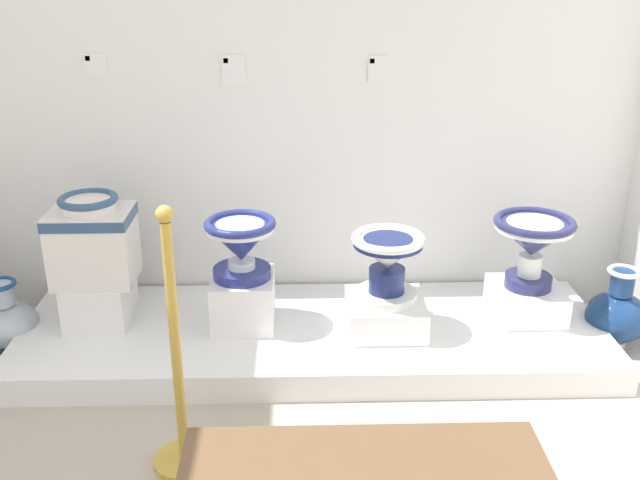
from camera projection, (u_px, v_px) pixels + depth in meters
name	position (u px, v px, depth m)	size (l,w,h in m)	color
wall_back	(310.00, 33.00, 3.64)	(3.68, 0.06, 2.99)	white
display_platform	(313.00, 337.00, 3.67)	(2.91, 0.96, 0.14)	white
plinth_block_tall_cobalt	(100.00, 300.00, 3.66)	(0.30, 0.35, 0.22)	white
antique_toilet_tall_cobalt	(93.00, 238.00, 3.53)	(0.40, 0.31, 0.44)	white
plinth_block_squat_floral	(243.00, 300.00, 3.62)	(0.30, 0.33, 0.25)	white
antique_toilet_squat_floral	(241.00, 242.00, 3.50)	(0.35, 0.35, 0.30)	navy
plinth_block_central_ornate	(385.00, 314.00, 3.58)	(0.38, 0.37, 0.16)	white
antique_toilet_central_ornate	(387.00, 258.00, 3.47)	(0.35, 0.35, 0.34)	white
plinth_block_slender_white	(526.00, 301.00, 3.72)	(0.35, 0.35, 0.16)	white
antique_toilet_slender_white	(533.00, 239.00, 3.59)	(0.40, 0.40, 0.37)	navy
info_placard_first	(95.00, 65.00, 3.63)	(0.11, 0.01, 0.12)	white
info_placard_second	(234.00, 70.00, 3.66)	(0.12, 0.01, 0.15)	white
info_placard_third	(378.00, 69.00, 3.68)	(0.10, 0.01, 0.13)	white
decorative_vase_corner	(5.00, 322.00, 3.64)	(0.32, 0.32, 0.37)	navy
decorative_vase_spare	(617.00, 314.00, 3.68)	(0.31, 0.31, 0.42)	white
stanchion_post_near_left	(179.00, 390.00, 2.74)	(0.24, 0.24, 1.07)	gold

